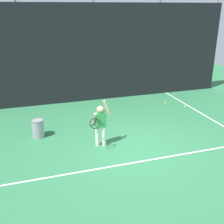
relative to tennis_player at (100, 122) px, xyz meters
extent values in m
plane|color=#2D7247|center=(0.92, -0.49, -0.73)|extent=(20.00, 20.00, 0.00)
cube|color=white|center=(0.92, -1.17, -0.72)|extent=(9.00, 0.05, 0.00)
cube|color=white|center=(4.29, 0.51, -0.72)|extent=(0.05, 9.00, 0.00)
cube|color=black|center=(0.92, 4.14, 1.23)|extent=(11.67, 0.08, 3.91)
cylinder|color=slate|center=(-1.93, 4.20, 1.30)|extent=(0.09, 0.09, 4.06)
cylinder|color=slate|center=(0.92, 4.20, 1.30)|extent=(0.09, 0.09, 4.06)
cylinder|color=slate|center=(3.76, 4.20, 1.30)|extent=(0.09, 0.09, 4.06)
cylinder|color=slate|center=(6.60, 4.20, 1.30)|extent=(0.09, 0.09, 4.06)
cylinder|color=silver|center=(-0.08, 0.05, -0.44)|extent=(0.11, 0.11, 0.58)
cylinder|color=silver|center=(0.10, -0.01, -0.44)|extent=(0.11, 0.11, 0.58)
cube|color=green|center=(0.01, 0.02, 0.07)|extent=(0.30, 0.18, 0.44)
sphere|color=tan|center=(0.01, 0.02, 0.38)|extent=(0.20, 0.20, 0.20)
cylinder|color=tan|center=(0.20, 0.04, 0.39)|extent=(0.21, 0.07, 0.46)
cylinder|color=tan|center=(-0.18, -0.05, 0.14)|extent=(0.07, 0.29, 0.43)
cylinder|color=black|center=(-0.26, -0.17, 0.03)|extent=(0.03, 0.24, 0.15)
torus|color=black|center=(-0.25, -0.39, 0.16)|extent=(0.29, 0.17, 0.26)
cylinder|color=gray|center=(-1.66, 1.13, -0.45)|extent=(0.36, 0.36, 0.55)
torus|color=#595B60|center=(-1.66, 1.13, -0.18)|extent=(0.38, 0.38, 0.02)
sphere|color=#CCE033|center=(4.07, 2.08, -0.69)|extent=(0.07, 0.07, 0.07)
sphere|color=#CCE033|center=(3.53, 2.72, -0.69)|extent=(0.07, 0.07, 0.07)
camera|label=1|loc=(-1.85, -6.87, 3.04)|focal=44.30mm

